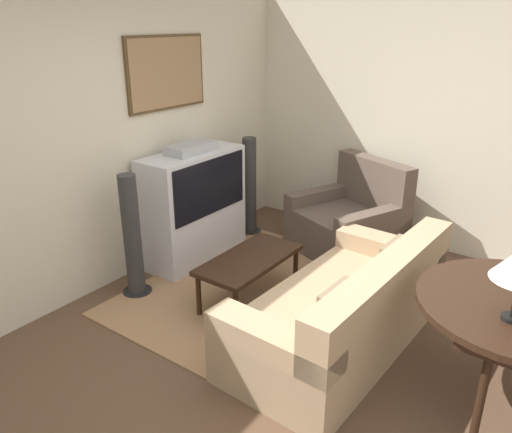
{
  "coord_description": "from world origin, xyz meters",
  "views": [
    {
      "loc": [
        -2.58,
        -1.48,
        2.34
      ],
      "look_at": [
        0.68,
        0.87,
        0.75
      ],
      "focal_mm": 35.0,
      "sensor_mm": 36.0,
      "label": 1
    }
  ],
  "objects_px": {
    "tv": "(194,205)",
    "armchair": "(349,223)",
    "speaker_tower_right": "(249,189)",
    "couch": "(345,311)",
    "coffee_table": "(250,262)",
    "speaker_tower_left": "(132,239)"
  },
  "relations": [
    {
      "from": "tv",
      "to": "coffee_table",
      "type": "relative_size",
      "value": 1.22
    },
    {
      "from": "tv",
      "to": "speaker_tower_left",
      "type": "xyz_separation_m",
      "value": [
        -0.87,
        -0.06,
        -0.04
      ]
    },
    {
      "from": "speaker_tower_right",
      "to": "coffee_table",
      "type": "bearing_deg",
      "value": -143.51
    },
    {
      "from": "coffee_table",
      "to": "speaker_tower_right",
      "type": "xyz_separation_m",
      "value": [
        1.24,
        0.92,
        0.16
      ]
    },
    {
      "from": "tv",
      "to": "speaker_tower_right",
      "type": "xyz_separation_m",
      "value": [
        0.87,
        -0.06,
        -0.04
      ]
    },
    {
      "from": "armchair",
      "to": "couch",
      "type": "bearing_deg",
      "value": -42.7
    },
    {
      "from": "coffee_table",
      "to": "speaker_tower_left",
      "type": "xyz_separation_m",
      "value": [
        -0.5,
        0.92,
        0.16
      ]
    },
    {
      "from": "armchair",
      "to": "speaker_tower_right",
      "type": "height_order",
      "value": "speaker_tower_right"
    },
    {
      "from": "tv",
      "to": "speaker_tower_right",
      "type": "height_order",
      "value": "tv"
    },
    {
      "from": "speaker_tower_right",
      "to": "tv",
      "type": "bearing_deg",
      "value": 176.12
    },
    {
      "from": "couch",
      "to": "speaker_tower_left",
      "type": "relative_size",
      "value": 1.78
    },
    {
      "from": "coffee_table",
      "to": "speaker_tower_right",
      "type": "relative_size",
      "value": 0.89
    },
    {
      "from": "tv",
      "to": "armchair",
      "type": "bearing_deg",
      "value": -47.84
    },
    {
      "from": "tv",
      "to": "armchair",
      "type": "xyz_separation_m",
      "value": [
        1.1,
        -1.21,
        -0.27
      ]
    },
    {
      "from": "speaker_tower_left",
      "to": "speaker_tower_right",
      "type": "distance_m",
      "value": 1.74
    },
    {
      "from": "tv",
      "to": "speaker_tower_left",
      "type": "height_order",
      "value": "tv"
    },
    {
      "from": "tv",
      "to": "speaker_tower_right",
      "type": "relative_size",
      "value": 1.08
    },
    {
      "from": "coffee_table",
      "to": "couch",
      "type": "bearing_deg",
      "value": -95.24
    },
    {
      "from": "tv",
      "to": "speaker_tower_right",
      "type": "distance_m",
      "value": 0.87
    },
    {
      "from": "speaker_tower_left",
      "to": "tv",
      "type": "bearing_deg",
      "value": 3.88
    },
    {
      "from": "tv",
      "to": "armchair",
      "type": "relative_size",
      "value": 0.97
    },
    {
      "from": "coffee_table",
      "to": "speaker_tower_right",
      "type": "bearing_deg",
      "value": 36.49
    }
  ]
}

